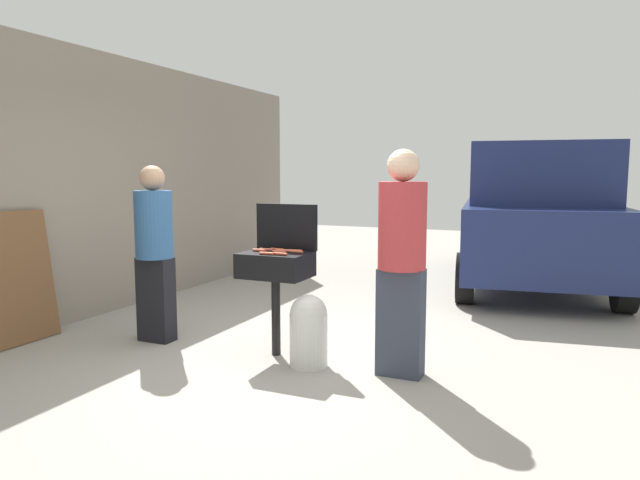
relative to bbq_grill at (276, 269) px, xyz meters
The scene contains 18 objects.
ground_plane 0.80m from the bbq_grill, 10.02° to the right, with size 24.00×24.00×0.00m, color #9E998E.
house_wall_side 2.94m from the bbq_grill, 159.98° to the left, with size 0.24×8.00×3.00m, color gray.
bbq_grill is the anchor object (origin of this frame).
grill_lid_open 0.42m from the bbq_grill, 90.00° to the left, with size 0.60×0.05×0.42m, color black.
hot_dog_0 0.16m from the bbq_grill, 18.20° to the right, with size 0.03×0.03×0.13m, color #B74C33.
hot_dog_1 0.22m from the bbq_grill, 90.28° to the right, with size 0.03×0.03×0.13m, color #C6593D.
hot_dog_2 0.23m from the bbq_grill, 31.11° to the left, with size 0.03×0.03×0.13m, color #B74C33.
hot_dog_3 0.19m from the bbq_grill, 109.81° to the left, with size 0.03×0.03×0.13m, color #AD4228.
hot_dog_4 0.21m from the bbq_grill, 153.75° to the left, with size 0.03×0.03×0.13m, color #C6593D.
hot_dog_5 0.24m from the bbq_grill, 15.93° to the left, with size 0.03×0.03×0.13m, color #C6593D.
hot_dog_6 0.17m from the bbq_grill, 56.28° to the left, with size 0.03×0.03×0.13m, color #C6593D.
hot_dog_7 0.22m from the bbq_grill, behind, with size 0.03×0.03×0.13m, color #C6593D.
hot_dog_8 0.24m from the bbq_grill, 47.96° to the right, with size 0.03×0.03×0.13m, color #B74C33.
propane_tank 0.64m from the bbq_grill, 22.89° to the right, with size 0.32×0.32×0.62m.
person_left 1.29m from the bbq_grill, behind, with size 0.36×0.36×1.70m.
person_right 1.19m from the bbq_grill, ahead, with size 0.38×0.38×1.82m.
parked_minivan 4.77m from the bbq_grill, 66.59° to the left, with size 2.51×4.62×2.02m.
leaning_board 2.54m from the bbq_grill, 163.30° to the right, with size 0.03×0.90×1.27m, color brown.
Camera 1 is at (2.27, -4.45, 1.64)m, focal length 32.39 mm.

